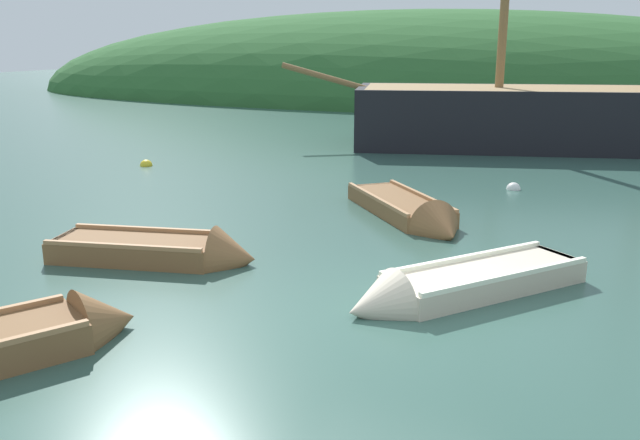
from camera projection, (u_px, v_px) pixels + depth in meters
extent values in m
plane|color=#33564C|center=(397.00, 314.00, 8.76)|extent=(120.00, 120.00, 0.00)
ellipsoid|color=#2D602D|center=(411.00, 98.00, 41.87)|extent=(55.06, 19.27, 10.67)
cube|color=black|center=(577.00, 131.00, 22.12)|extent=(15.01, 7.14, 2.78)
cube|color=#997A51|center=(581.00, 90.00, 21.77)|extent=(14.37, 6.70, 0.10)
cylinder|color=olive|center=(324.00, 77.00, 22.76)|extent=(2.91, 0.88, 0.97)
cube|color=brown|center=(136.00, 253.00, 10.94)|extent=(2.84, 1.57, 0.46)
cone|color=brown|center=(235.00, 258.00, 10.66)|extent=(0.86, 1.13, 1.02)
cube|color=#AE7B4F|center=(64.00, 245.00, 11.13)|extent=(0.30, 0.97, 0.32)
cube|color=#AE7B4F|center=(163.00, 244.00, 10.81)|extent=(0.37, 1.00, 0.05)
cube|color=#AE7B4F|center=(109.00, 241.00, 10.97)|extent=(0.37, 1.00, 0.05)
cube|color=#AE7B4F|center=(121.00, 246.00, 10.40)|extent=(2.59, 0.59, 0.07)
cube|color=#AE7B4F|center=(148.00, 229.00, 11.34)|extent=(2.59, 0.59, 0.07)
cube|color=brown|center=(399.00, 208.00, 13.92)|extent=(2.80, 3.06, 0.43)
cone|color=brown|center=(443.00, 232.00, 12.17)|extent=(1.28, 1.24, 1.04)
cube|color=#AE7B4F|center=(371.00, 190.00, 15.26)|extent=(0.84, 0.72, 0.30)
cube|color=#AE7B4F|center=(410.00, 207.00, 13.39)|extent=(0.89, 0.78, 0.05)
cube|color=#AE7B4F|center=(388.00, 195.00, 14.37)|extent=(0.89, 0.78, 0.05)
cube|color=#AE7B4F|center=(376.00, 198.00, 13.70)|extent=(1.98, 2.37, 0.07)
cube|color=#AE7B4F|center=(421.00, 195.00, 14.01)|extent=(1.98, 2.37, 0.07)
cube|color=beige|center=(485.00, 283.00, 9.60)|extent=(2.73, 2.98, 0.44)
cone|color=beige|center=(373.00, 308.00, 8.72)|extent=(1.20, 1.18, 0.94)
cube|color=white|center=(558.00, 263.00, 10.28)|extent=(0.76, 0.67, 0.31)
cube|color=white|center=(456.00, 279.00, 9.31)|extent=(0.81, 0.72, 0.05)
cube|color=white|center=(513.00, 267.00, 9.81)|extent=(0.81, 0.72, 0.05)
cube|color=white|center=(465.00, 258.00, 9.92)|extent=(2.00, 2.35, 0.07)
cube|color=white|center=(508.00, 276.00, 9.16)|extent=(2.00, 2.35, 0.07)
cone|color=brown|center=(107.00, 323.00, 8.20)|extent=(1.20, 1.10, 0.99)
sphere|color=white|center=(513.00, 189.00, 16.12)|extent=(0.34, 0.34, 0.34)
sphere|color=yellow|center=(146.00, 166.00, 19.15)|extent=(0.36, 0.36, 0.36)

